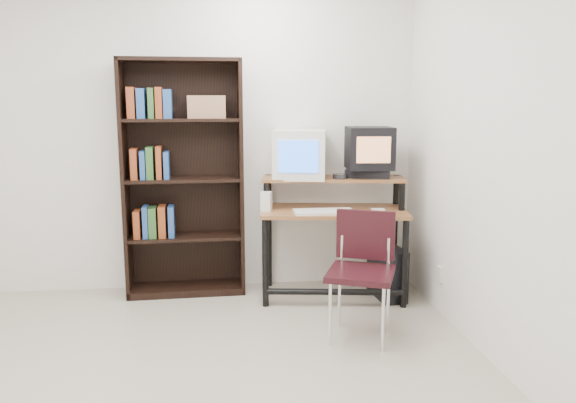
{
  "coord_description": "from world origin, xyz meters",
  "views": [
    {
      "loc": [
        0.38,
        -2.8,
        1.6
      ],
      "look_at": [
        0.82,
        1.1,
        0.9
      ],
      "focal_mm": 35.0,
      "sensor_mm": 36.0,
      "label": 1
    }
  ],
  "objects": [
    {
      "name": "back_wall",
      "position": [
        0.0,
        2.0,
        1.3
      ],
      "size": [
        4.0,
        0.01,
        2.6
      ],
      "primitive_type": "cube",
      "color": "white",
      "rests_on": "floor"
    },
    {
      "name": "right_wall",
      "position": [
        2.0,
        0.0,
        1.3
      ],
      "size": [
        0.01,
        4.0,
        2.6
      ],
      "primitive_type": "cube",
      "color": "white",
      "rests_on": "floor"
    },
    {
      "name": "computer_desk",
      "position": [
        1.25,
        1.62,
        0.68
      ],
      "size": [
        1.23,
        0.73,
        0.98
      ],
      "rotation": [
        0.0,
        0.0,
        -0.13
      ],
      "color": "brown",
      "rests_on": "floor"
    },
    {
      "name": "crt_monitor",
      "position": [
        1.0,
        1.78,
        1.17
      ],
      "size": [
        0.5,
        0.5,
        0.4
      ],
      "rotation": [
        0.0,
        0.0,
        -0.2
      ],
      "color": "silver",
      "rests_on": "computer_desk"
    },
    {
      "name": "vcr",
      "position": [
        1.55,
        1.7,
        1.01
      ],
      "size": [
        0.42,
        0.36,
        0.08
      ],
      "primitive_type": "cube",
      "rotation": [
        0.0,
        0.0,
        -0.31
      ],
      "color": "black",
      "rests_on": "computer_desk"
    },
    {
      "name": "crt_tv",
      "position": [
        1.56,
        1.7,
        1.22
      ],
      "size": [
        0.39,
        0.39,
        0.34
      ],
      "rotation": [
        0.0,
        0.0,
        -0.07
      ],
      "color": "black",
      "rests_on": "vcr"
    },
    {
      "name": "cd_spindle",
      "position": [
        1.3,
        1.63,
        0.99
      ],
      "size": [
        0.16,
        0.16,
        0.05
      ],
      "primitive_type": "cylinder",
      "rotation": [
        0.0,
        0.0,
        -0.39
      ],
      "color": "#26262B",
      "rests_on": "computer_desk"
    },
    {
      "name": "keyboard",
      "position": [
        1.14,
        1.46,
        0.74
      ],
      "size": [
        0.47,
        0.22,
        0.03
      ],
      "primitive_type": "cube",
      "rotation": [
        0.0,
        0.0,
        0.02
      ],
      "color": "silver",
      "rests_on": "computer_desk"
    },
    {
      "name": "mousepad",
      "position": [
        1.57,
        1.46,
        0.72
      ],
      "size": [
        0.27,
        0.24,
        0.01
      ],
      "primitive_type": "cube",
      "rotation": [
        0.0,
        0.0,
        -0.33
      ],
      "color": "black",
      "rests_on": "computer_desk"
    },
    {
      "name": "mouse",
      "position": [
        1.58,
        1.46,
        0.74
      ],
      "size": [
        0.1,
        0.06,
        0.03
      ],
      "primitive_type": "cube",
      "rotation": [
        0.0,
        0.0,
        -0.02
      ],
      "color": "white",
      "rests_on": "mousepad"
    },
    {
      "name": "desk_speaker",
      "position": [
        0.7,
        1.6,
        0.8
      ],
      "size": [
        0.1,
        0.1,
        0.17
      ],
      "primitive_type": "cube",
      "rotation": [
        0.0,
        0.0,
        -0.33
      ],
      "color": "silver",
      "rests_on": "computer_desk"
    },
    {
      "name": "pc_tower",
      "position": [
        1.7,
        1.54,
        0.21
      ],
      "size": [
        0.23,
        0.46,
        0.42
      ],
      "primitive_type": "cube",
      "rotation": [
        0.0,
        0.0,
        0.08
      ],
      "color": "black",
      "rests_on": "floor"
    },
    {
      "name": "school_chair",
      "position": [
        1.3,
        0.81,
        0.53
      ],
      "size": [
        0.56,
        0.56,
        0.85
      ],
      "rotation": [
        0.0,
        0.0,
        -0.38
      ],
      "color": "black",
      "rests_on": "floor"
    },
    {
      "name": "bookshelf",
      "position": [
        0.03,
        1.86,
        0.99
      ],
      "size": [
        0.98,
        0.36,
        1.94
      ],
      "rotation": [
        0.0,
        0.0,
        0.03
      ],
      "color": "black",
      "rests_on": "floor"
    },
    {
      "name": "wall_outlet",
      "position": [
        1.99,
        1.15,
        0.3
      ],
      "size": [
        0.02,
        0.08,
        0.12
      ],
      "primitive_type": "cube",
      "color": "beige",
      "rests_on": "right_wall"
    }
  ]
}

